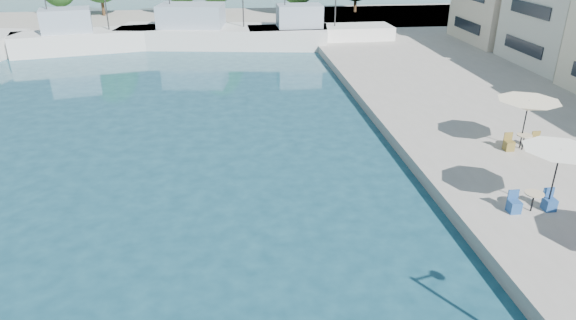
{
  "coord_description": "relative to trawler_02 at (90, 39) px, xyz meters",
  "views": [
    {
      "loc": [
        -2.25,
        5.88,
        10.32
      ],
      "look_at": [
        0.21,
        26.0,
        1.06
      ],
      "focal_mm": 32.0,
      "sensor_mm": 36.0,
      "label": 1
    }
  ],
  "objects": [
    {
      "name": "quay_far",
      "position": [
        6.32,
        12.8,
        -0.77
      ],
      "size": [
        90.0,
        16.0,
        0.6
      ],
      "primitive_type": "cube",
      "color": "#9B978C",
      "rests_on": "ground"
    },
    {
      "name": "trawler_02",
      "position": [
        0.0,
        0.0,
        0.0
      ],
      "size": [
        14.29,
        6.46,
        10.2
      ],
      "rotation": [
        0.0,
        0.0,
        0.21
      ],
      "color": "silver",
      "rests_on": "ground"
    },
    {
      "name": "trawler_03",
      "position": [
        11.46,
        0.74,
        -0.0
      ],
      "size": [
        19.86,
        7.96,
        10.2
      ],
      "rotation": [
        0.0,
        0.0,
        -0.16
      ],
      "color": "silver",
      "rests_on": "ground"
    },
    {
      "name": "trawler_04",
      "position": [
        20.65,
        -0.36,
        0.0
      ],
      "size": [
        13.54,
        3.74,
        10.2
      ],
      "rotation": [
        0.0,
        0.0,
        0.02
      ],
      "color": "white",
      "rests_on": "ground"
    },
    {
      "name": "umbrella_white",
      "position": [
        23.77,
        -32.86,
        1.74
      ],
      "size": [
        2.7,
        2.7,
        2.46
      ],
      "color": "black",
      "rests_on": "quay_right"
    },
    {
      "name": "umbrella_cream",
      "position": [
        25.89,
        -27.15,
        1.67
      ],
      "size": [
        2.87,
        2.87,
        2.39
      ],
      "color": "black",
      "rests_on": "quay_right"
    },
    {
      "name": "cafe_table_02",
      "position": [
        23.12,
        -32.86,
        -0.18
      ],
      "size": [
        1.82,
        0.7,
        0.76
      ],
      "color": "black",
      "rests_on": "quay_right"
    },
    {
      "name": "cafe_table_03",
      "position": [
        25.89,
        -27.36,
        -0.18
      ],
      "size": [
        1.82,
        0.7,
        0.76
      ],
      "color": "black",
      "rests_on": "quay_right"
    }
  ]
}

